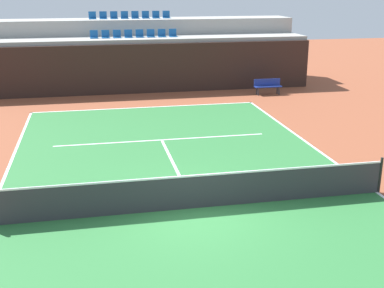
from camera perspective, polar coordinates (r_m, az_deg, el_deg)
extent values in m
plane|color=brown|center=(13.84, 0.38, -7.30)|extent=(80.00, 80.00, 0.00)
cube|color=#2D7238|center=(13.84, 0.38, -7.28)|extent=(11.00, 24.00, 0.01)
cube|color=white|center=(25.05, -5.28, 4.16)|extent=(11.00, 0.10, 0.00)
cube|color=white|center=(15.80, 20.19, -5.14)|extent=(0.10, 24.00, 0.00)
cube|color=white|center=(19.74, -3.46, 0.47)|extent=(8.26, 0.10, 0.00)
cube|color=white|center=(16.74, -1.88, -2.71)|extent=(0.10, 6.40, 0.00)
cube|color=black|center=(28.27, -6.19, 8.46)|extent=(19.99, 0.30, 2.71)
cube|color=#9E9E99|center=(29.58, -6.46, 9.07)|extent=(19.99, 2.40, 2.93)
cube|color=#9E9E99|center=(31.89, -6.90, 10.49)|extent=(19.99, 2.40, 3.82)
cube|color=#145193|center=(29.28, -11.03, 11.71)|extent=(0.44, 0.44, 0.04)
cube|color=#145193|center=(29.46, -11.06, 12.17)|extent=(0.44, 0.04, 0.40)
cube|color=#145193|center=(29.30, -9.75, 11.78)|extent=(0.44, 0.44, 0.04)
cube|color=#145193|center=(29.48, -9.79, 12.24)|extent=(0.44, 0.04, 0.40)
cube|color=#145193|center=(29.33, -8.47, 11.85)|extent=(0.44, 0.44, 0.04)
cube|color=#145193|center=(29.51, -8.52, 12.31)|extent=(0.44, 0.04, 0.40)
cube|color=#145193|center=(29.37, -7.20, 11.91)|extent=(0.44, 0.44, 0.04)
cube|color=#145193|center=(29.55, -7.24, 12.37)|extent=(0.44, 0.04, 0.40)
cube|color=#145193|center=(29.43, -5.92, 11.96)|extent=(0.44, 0.44, 0.04)
cube|color=#145193|center=(29.60, -5.98, 12.42)|extent=(0.44, 0.04, 0.40)
cube|color=#145193|center=(29.50, -4.66, 12.01)|extent=(0.44, 0.44, 0.04)
cube|color=#145193|center=(29.67, -4.72, 12.47)|extent=(0.44, 0.04, 0.40)
cube|color=#145193|center=(29.58, -3.39, 12.05)|extent=(0.44, 0.44, 0.04)
cube|color=#145193|center=(29.76, -3.46, 12.51)|extent=(0.44, 0.04, 0.40)
cube|color=#145193|center=(29.68, -2.14, 12.09)|extent=(0.44, 0.44, 0.04)
cube|color=#145193|center=(29.86, -2.21, 12.55)|extent=(0.44, 0.04, 0.40)
cube|color=#145193|center=(31.60, -11.21, 13.75)|extent=(0.44, 0.44, 0.04)
cube|color=#145193|center=(31.79, -11.24, 14.17)|extent=(0.44, 0.04, 0.40)
cube|color=#145193|center=(31.62, -10.01, 13.81)|extent=(0.44, 0.44, 0.04)
cube|color=#145193|center=(31.80, -10.05, 14.23)|extent=(0.44, 0.04, 0.40)
cube|color=#145193|center=(31.64, -8.82, 13.88)|extent=(0.44, 0.44, 0.04)
cube|color=#145193|center=(31.83, -8.86, 14.29)|extent=(0.44, 0.04, 0.40)
cube|color=#145193|center=(31.68, -7.62, 13.93)|extent=(0.44, 0.44, 0.04)
cube|color=#145193|center=(31.87, -7.67, 14.35)|extent=(0.44, 0.04, 0.40)
cube|color=#145193|center=(31.74, -6.43, 13.98)|extent=(0.44, 0.44, 0.04)
cube|color=#145193|center=(31.92, -6.48, 14.40)|extent=(0.44, 0.04, 0.40)
cube|color=#145193|center=(31.80, -5.25, 14.02)|extent=(0.44, 0.44, 0.04)
cube|color=#145193|center=(31.99, -5.30, 14.44)|extent=(0.44, 0.04, 0.40)
cube|color=#145193|center=(31.88, -4.07, 14.06)|extent=(0.44, 0.44, 0.04)
cube|color=#145193|center=(32.06, -4.13, 14.47)|extent=(0.44, 0.04, 0.40)
cube|color=#145193|center=(31.97, -2.89, 14.09)|extent=(0.44, 0.44, 0.04)
cube|color=#145193|center=(32.16, -2.95, 14.50)|extent=(0.44, 0.04, 0.40)
cylinder|color=black|center=(15.63, 20.55, -3.32)|extent=(0.08, 0.08, 1.07)
cube|color=#333338|center=(13.65, 0.38, -5.51)|extent=(10.90, 0.02, 0.92)
cube|color=white|center=(13.47, 0.39, -3.61)|extent=(10.90, 0.04, 0.05)
cube|color=navy|center=(28.17, 8.61, 6.46)|extent=(1.50, 0.40, 0.05)
cube|color=navy|center=(28.29, 8.51, 6.97)|extent=(1.50, 0.04, 0.36)
cube|color=#2D2D33|center=(27.89, 7.52, 5.90)|extent=(0.06, 0.06, 0.42)
cube|color=#2D2D33|center=(28.29, 9.83, 5.96)|extent=(0.06, 0.06, 0.42)
cube|color=#2D2D33|center=(28.14, 7.34, 6.01)|extent=(0.06, 0.06, 0.42)
cube|color=#2D2D33|center=(28.55, 9.63, 6.07)|extent=(0.06, 0.06, 0.42)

